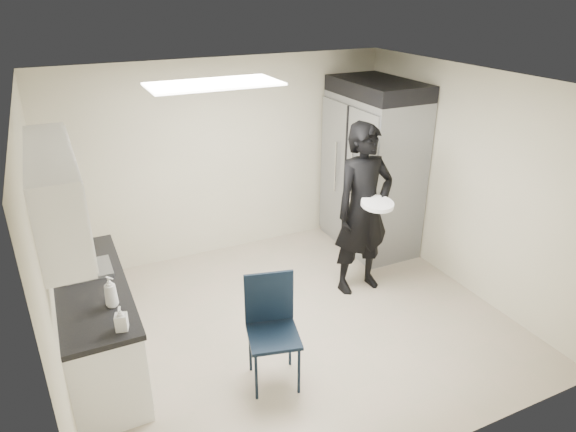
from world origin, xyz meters
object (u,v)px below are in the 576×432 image
commercial_fridge (372,174)px  folding_chair (274,336)px  lower_counter (97,327)px  man_tuxedo (363,210)px

commercial_fridge → folding_chair: 3.15m
lower_counter → man_tuxedo: 3.09m
lower_counter → commercial_fridge: 3.98m
folding_chair → man_tuxedo: man_tuxedo is taller
commercial_fridge → folding_chair: bearing=-139.6°
commercial_fridge → folding_chair: (-2.37, -2.01, -0.54)m
folding_chair → man_tuxedo: 2.00m
commercial_fridge → folding_chair: size_ratio=2.06×
lower_counter → folding_chair: 1.70m
lower_counter → man_tuxedo: man_tuxedo is taller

